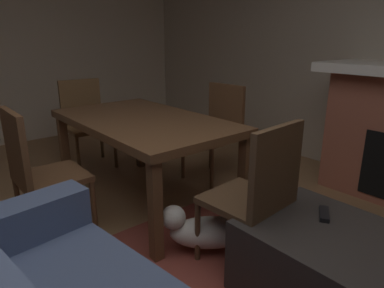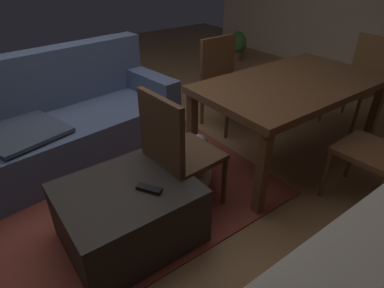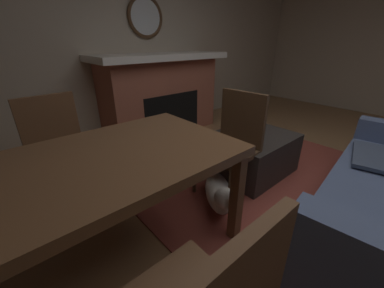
{
  "view_description": "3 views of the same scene",
  "coord_description": "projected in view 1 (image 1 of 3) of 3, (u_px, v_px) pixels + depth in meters",
  "views": [
    {
      "loc": [
        -1.01,
        0.72,
        1.38
      ],
      "look_at": [
        0.51,
        -0.55,
        0.75
      ],
      "focal_mm": 32.18,
      "sensor_mm": 36.0,
      "label": 1
    },
    {
      "loc": [
        -0.89,
        -2.31,
        1.69
      ],
      "look_at": [
        -0.06,
        -1.19,
        0.85
      ],
      "focal_mm": 30.27,
      "sensor_mm": 36.0,
      "label": 2
    },
    {
      "loc": [
        1.66,
        0.44,
        1.32
      ],
      "look_at": [
        0.46,
        -0.92,
        0.51
      ],
      "focal_mm": 21.7,
      "sensor_mm": 36.0,
      "label": 3
    }
  ],
  "objects": [
    {
      "name": "dining_chair_west",
      "position": [
        258.0,
        191.0,
        1.98
      ],
      "size": [
        0.47,
        0.47,
        0.93
      ],
      "color": "#513823",
      "rests_on": "ground"
    },
    {
      "name": "tv_remote",
      "position": [
        324.0,
        214.0,
        1.89
      ],
      "size": [
        0.13,
        0.16,
        0.02
      ],
      "primitive_type": "cube",
      "rotation": [
        0.0,
        0.0,
        0.55
      ],
      "color": "black",
      "rests_on": "ottoman_coffee_table"
    },
    {
      "name": "dining_chair_south",
      "position": [
        218.0,
        127.0,
        3.39
      ],
      "size": [
        0.46,
        0.46,
        0.93
      ],
      "color": "brown",
      "rests_on": "ground"
    },
    {
      "name": "dining_chair_east",
      "position": [
        85.0,
        118.0,
        3.74
      ],
      "size": [
        0.48,
        0.48,
        0.93
      ],
      "color": "brown",
      "rests_on": "ground"
    },
    {
      "name": "dining_table",
      "position": [
        144.0,
        127.0,
        2.81
      ],
      "size": [
        1.62,
        0.93,
        0.74
      ],
      "color": "brown",
      "rests_on": "ground"
    },
    {
      "name": "small_dog",
      "position": [
        205.0,
        230.0,
        2.23
      ],
      "size": [
        0.48,
        0.54,
        0.3
      ],
      "color": "silver",
      "rests_on": "ground"
    },
    {
      "name": "dining_chair_north",
      "position": [
        37.0,
        168.0,
        2.33
      ],
      "size": [
        0.44,
        0.44,
        0.93
      ],
      "color": "brown",
      "rests_on": "ground"
    },
    {
      "name": "ottoman_coffee_table",
      "position": [
        326.0,
        266.0,
        1.81
      ],
      "size": [
        0.81,
        0.69,
        0.43
      ],
      "primitive_type": "cube",
      "color": "#2D2826",
      "rests_on": "ground"
    }
  ]
}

